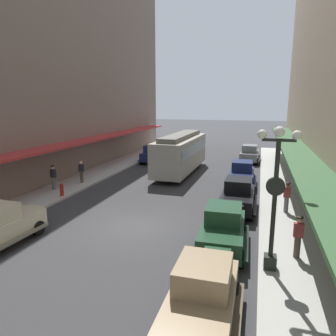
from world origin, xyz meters
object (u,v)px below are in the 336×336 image
fire_hydrant (62,190)px  pedestrian_1 (287,197)px  parked_car_1 (250,153)px  parked_car_3 (223,228)px  streetcar (181,152)px  lamp_post_with_clock (275,194)px  parked_car_5 (238,195)px  parked_car_2 (153,154)px  parked_car_4 (242,174)px  pedestrian_0 (53,177)px  parked_car_6 (202,297)px  pedestrian_2 (81,172)px  pedestrian_3 (298,237)px

fire_hydrant → pedestrian_1: size_ratio=0.49×
parked_car_1 → parked_car_3: 20.45m
streetcar → lamp_post_with_clock: size_ratio=1.87×
parked_car_3 → streetcar: (-5.28, 13.61, 0.96)m
parked_car_5 → parked_car_2: bearing=127.1°
parked_car_2 → parked_car_5: size_ratio=1.01×
parked_car_4 → pedestrian_0: parked_car_4 is taller
parked_car_2 → parked_car_6: bearing=-67.6°
lamp_post_with_clock → parked_car_3: bearing=144.1°
parked_car_4 → parked_car_6: 15.56m
parked_car_5 → parked_car_6: (-0.23, -9.91, 0.00)m
parked_car_5 → pedestrian_2: (-11.73, 2.61, 0.05)m
fire_hydrant → pedestrian_3: (13.77, -4.45, 0.45)m
parked_car_3 → pedestrian_1: (2.87, 5.15, 0.07)m
pedestrian_1 → fire_hydrant: bearing=-176.2°
parked_car_4 → parked_car_5: size_ratio=1.00×
parked_car_6 → pedestrian_3: size_ratio=2.56×
parked_car_1 → parked_car_4: bearing=-91.2°
parked_car_3 → pedestrian_3: size_ratio=2.57×
pedestrian_0 → parked_car_2: bearing=75.6°
parked_car_2 → streetcar: 5.66m
parked_car_6 → pedestrian_1: 10.46m
parked_car_5 → streetcar: 10.28m
lamp_post_with_clock → pedestrian_1: size_ratio=3.09×
fire_hydrant → parked_car_1: bearing=55.3°
parked_car_6 → pedestrian_2: parked_car_6 is taller
parked_car_1 → parked_car_4: same height
lamp_post_with_clock → pedestrian_3: lamp_post_with_clock is taller
parked_car_4 → parked_car_5: 5.65m
parked_car_3 → lamp_post_with_clock: lamp_post_with_clock is taller
parked_car_1 → parked_car_6: (-0.32, -25.36, 0.00)m
streetcar → pedestrian_3: (8.19, -13.81, -0.89)m
parked_car_2 → lamp_post_with_clock: bearing=-59.5°
parked_car_6 → fire_hydrant: size_ratio=5.21×
fire_hydrant → pedestrian_2: size_ratio=0.50×
parked_car_6 → pedestrian_3: bearing=58.5°
parked_car_2 → parked_car_4: same height
parked_car_3 → pedestrian_3: parked_car_3 is taller
pedestrian_1 → pedestrian_3: same height
parked_car_6 → parked_car_1: bearing=89.3°
parked_car_1 → pedestrian_0: 19.64m
lamp_post_with_clock → pedestrian_1: lamp_post_with_clock is taller
parked_car_3 → pedestrian_1: parked_car_3 is taller
pedestrian_1 → pedestrian_2: (-14.36, 2.46, -0.02)m
parked_car_4 → lamp_post_with_clock: size_ratio=0.83×
parked_car_2 → parked_car_6: 24.28m
parked_car_2 → pedestrian_1: parked_car_2 is taller
parked_car_1 → pedestrian_0: (-12.69, -14.99, 0.07)m
parked_car_3 → parked_car_6: bearing=-89.9°
fire_hydrant → pedestrian_3: 14.48m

